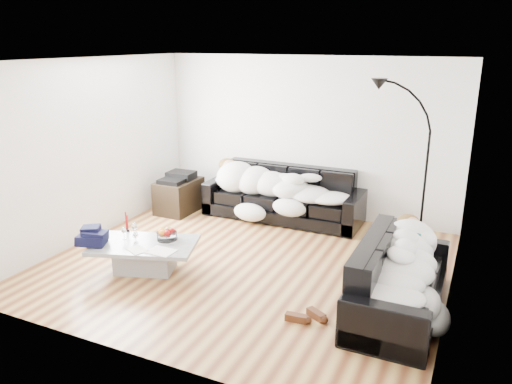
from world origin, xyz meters
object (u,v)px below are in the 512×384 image
at_px(sleeper_right, 402,257).
at_px(shoes, 306,316).
at_px(sofa_back, 283,194).
at_px(coffee_table, 145,257).
at_px(fruit_bowl, 167,234).
at_px(stereo, 178,177).
at_px(candle_right, 128,224).
at_px(wine_glass_a, 134,230).
at_px(wine_glass_b, 124,233).
at_px(wine_glass_c, 136,237).
at_px(sleeper_back, 282,182).
at_px(candle_left, 126,221).
at_px(sofa_right, 400,277).
at_px(av_cabinet, 179,196).
at_px(floor_lamp, 425,179).

bearing_deg(sleeper_right, shoes, 126.17).
height_order(sofa_back, coffee_table, sofa_back).
bearing_deg(fruit_bowl, stereo, 119.59).
bearing_deg(candle_right, wine_glass_a, -28.00).
height_order(sleeper_right, wine_glass_b, sleeper_right).
relative_size(wine_glass_c, shoes, 0.38).
relative_size(sleeper_right, candle_right, 7.57).
bearing_deg(sleeper_back, fruit_bowl, -106.15).
xyz_separation_m(coffee_table, shoes, (2.25, -0.25, -0.14)).
distance_m(wine_glass_c, shoes, 2.39).
height_order(sleeper_right, candle_left, sleeper_right).
distance_m(sleeper_right, wine_glass_a, 3.35).
distance_m(coffee_table, stereo, 2.35).
bearing_deg(candle_left, sofa_right, 1.49).
distance_m(coffee_table, wine_glass_a, 0.40).
height_order(coffee_table, stereo, stereo).
bearing_deg(sofa_right, sofa_back, 45.70).
height_order(wine_glass_a, wine_glass_b, wine_glass_a).
height_order(sleeper_back, shoes, sleeper_back).
distance_m(sofa_back, candle_right, 2.65).
distance_m(av_cabinet, stereo, 0.34).
xyz_separation_m(coffee_table, candle_right, (-0.44, 0.24, 0.30)).
distance_m(candle_left, stereo, 1.90).
relative_size(wine_glass_b, stereo, 0.36).
bearing_deg(stereo, wine_glass_c, -71.70).
height_order(sofa_right, stereo, sofa_right).
height_order(wine_glass_a, wine_glass_c, wine_glass_a).
relative_size(sleeper_back, sleeper_right, 1.30).
distance_m(wine_glass_b, floor_lamp, 4.05).
relative_size(coffee_table, wine_glass_a, 7.34).
relative_size(wine_glass_a, wine_glass_b, 1.12).
distance_m(sleeper_back, fruit_bowl, 2.38).
xyz_separation_m(sofa_back, wine_glass_c, (-0.95, -2.59, 0.03)).
height_order(wine_glass_c, av_cabinet, av_cabinet).
bearing_deg(wine_glass_a, wine_glass_c, -48.09).
distance_m(coffee_table, wine_glass_c, 0.28).
xyz_separation_m(wine_glass_c, floor_lamp, (3.17, 2.20, 0.58)).
bearing_deg(wine_glass_b, fruit_bowl, 23.51).
bearing_deg(sleeper_right, coffee_table, 96.82).
bearing_deg(wine_glass_b, floor_lamp, 32.55).
xyz_separation_m(coffee_table, wine_glass_a, (-0.25, 0.14, 0.28)).
relative_size(coffee_table, wine_glass_b, 8.20).
distance_m(sleeper_back, wine_glass_b, 2.76).
bearing_deg(wine_glass_a, coffee_table, -29.19).
xyz_separation_m(wine_glass_a, wine_glass_c, (0.15, -0.17, -0.01)).
xyz_separation_m(sofa_back, sleeper_right, (2.24, -2.18, 0.20)).
xyz_separation_m(sleeper_right, fruit_bowl, (-2.90, -0.14, -0.17)).
bearing_deg(candle_right, candle_left, 145.49).
bearing_deg(sleeper_right, fruit_bowl, 92.86).
xyz_separation_m(candle_left, av_cabinet, (-0.40, 1.86, -0.23)).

